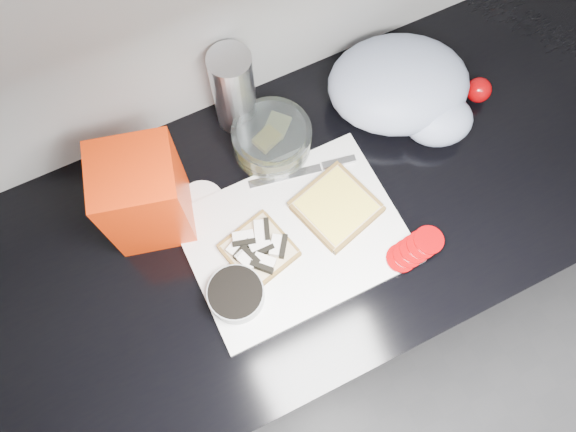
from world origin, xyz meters
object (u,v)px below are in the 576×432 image
object	(u,v)px
cutting_board	(295,237)
glass_bowl	(272,139)
steel_canister	(234,90)
bread_bag	(144,196)

from	to	relation	value
cutting_board	glass_bowl	xyz separation A→B (m)	(0.05, 0.20, 0.03)
steel_canister	cutting_board	bearing A→B (deg)	-92.35
cutting_board	bread_bag	world-z (taller)	bread_bag
glass_bowl	bread_bag	xyz separation A→B (m)	(-0.27, -0.04, 0.08)
cutting_board	bread_bag	distance (m)	0.29
cutting_board	steel_canister	size ratio (longest dim) A/B	2.03
cutting_board	bread_bag	size ratio (longest dim) A/B	1.81
cutting_board	glass_bowl	world-z (taller)	glass_bowl
cutting_board	glass_bowl	bearing A→B (deg)	76.81
glass_bowl	bread_bag	bearing A→B (deg)	-170.96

